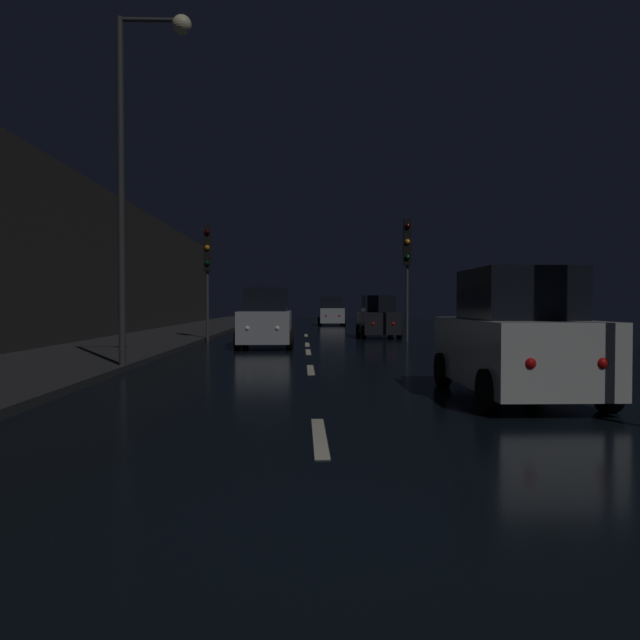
# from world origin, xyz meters

# --- Properties ---
(ground) EXTENTS (25.27, 84.00, 0.02)m
(ground) POSITION_xyz_m (0.00, 24.50, -0.01)
(ground) COLOR black
(sidewalk_left) EXTENTS (4.40, 84.00, 0.15)m
(sidewalk_left) POSITION_xyz_m (-6.43, 24.50, 0.07)
(sidewalk_left) COLOR #28282B
(sidewalk_left) RESTS_ON ground
(building_facade_left) EXTENTS (0.80, 63.00, 6.53)m
(building_facade_left) POSITION_xyz_m (-9.03, 21.00, 3.26)
(building_facade_left) COLOR #2D2B28
(building_facade_left) RESTS_ON ground
(lane_centerline) EXTENTS (0.16, 25.87, 0.01)m
(lane_centerline) POSITION_xyz_m (0.00, 15.15, 0.01)
(lane_centerline) COLOR beige
(lane_centerline) RESTS_ON ground
(traffic_light_far_right) EXTENTS (0.34, 0.47, 5.06)m
(traffic_light_far_right) POSITION_xyz_m (4.13, 21.43, 3.69)
(traffic_light_far_right) COLOR #38383A
(traffic_light_far_right) RESTS_ON ground
(traffic_light_far_left) EXTENTS (0.35, 0.48, 4.83)m
(traffic_light_far_left) POSITION_xyz_m (-4.13, 21.87, 3.50)
(traffic_light_far_left) COLOR #38383A
(traffic_light_far_left) RESTS_ON ground
(streetlamp_overhead) EXTENTS (1.70, 0.44, 8.14)m
(streetlamp_overhead) POSITION_xyz_m (-3.91, 10.20, 5.30)
(streetlamp_overhead) COLOR #2D2D30
(streetlamp_overhead) RESTS_ON ground
(car_approaching_headlights) EXTENTS (1.95, 4.23, 2.13)m
(car_approaching_headlights) POSITION_xyz_m (-1.50, 18.30, 0.97)
(car_approaching_headlights) COLOR #A5A8AD
(car_approaching_headlights) RESTS_ON ground
(car_distant_taillights) EXTENTS (1.88, 4.07, 2.05)m
(car_distant_taillights) POSITION_xyz_m (1.92, 41.08, 0.94)
(car_distant_taillights) COLOR #A5A8AD
(car_distant_taillights) RESTS_ON ground
(car_parked_right_far) EXTENTS (1.78, 3.86, 1.95)m
(car_parked_right_far) POSITION_xyz_m (3.33, 24.74, 0.89)
(car_parked_right_far) COLOR black
(car_parked_right_far) RESTS_ON ground
(car_parked_right_near) EXTENTS (1.96, 4.24, 2.14)m
(car_parked_right_near) POSITION_xyz_m (3.33, 5.98, 0.98)
(car_parked_right_near) COLOR silver
(car_parked_right_near) RESTS_ON ground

